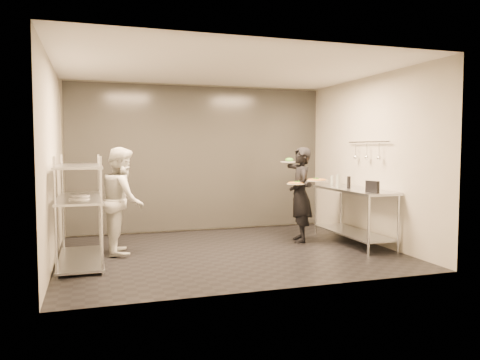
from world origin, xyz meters
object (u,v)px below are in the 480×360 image
object	(u,v)px
chef	(122,200)
pizza_plate_far	(317,180)
bottle_clear	(332,180)
bottle_green	(338,181)
pass_rack	(80,208)
pizza_plate_near	(296,183)
pos_monitor	(372,187)
bottle_dark	(349,182)
waiter	(300,195)
prep_counter	(353,206)
salad_plate	(289,161)

from	to	relation	value
chef	pizza_plate_far	size ratio (longest dim) A/B	4.53
pizza_plate_far	bottle_clear	world-z (taller)	pizza_plate_far
bottle_green	bottle_clear	world-z (taller)	bottle_green
pass_rack	bottle_green	size ratio (longest dim) A/B	6.91
pizza_plate_near	bottle_clear	world-z (taller)	bottle_clear
bottle_clear	pass_rack	bearing A→B (deg)	-169.56
chef	pos_monitor	world-z (taller)	chef
chef	bottle_dark	size ratio (longest dim) A/B	7.84
waiter	bottle_clear	size ratio (longest dim) A/B	9.14
bottle_dark	pizza_plate_far	bearing A→B (deg)	167.99
prep_counter	pizza_plate_near	distance (m)	1.04
pizza_plate_far	bottle_clear	size ratio (longest dim) A/B	2.02
waiter	bottle_green	xyz separation A→B (m)	(0.63, -0.15, 0.23)
chef	prep_counter	bearing A→B (deg)	-94.75
waiter	salad_plate	size ratio (longest dim) A/B	5.17
chef	bottle_green	bearing A→B (deg)	-90.79
pizza_plate_near	pos_monitor	size ratio (longest dim) A/B	1.23
prep_counter	pizza_plate_near	world-z (taller)	pizza_plate_near
bottle_clear	prep_counter	bearing A→B (deg)	-91.99
prep_counter	salad_plate	size ratio (longest dim) A/B	5.79
pizza_plate_near	bottle_clear	size ratio (longest dim) A/B	1.78
pizza_plate_near	bottle_dark	distance (m)	0.89
prep_counter	chef	bearing A→B (deg)	173.34
pass_rack	bottle_green	bearing A→B (deg)	3.68
chef	salad_plate	xyz separation A→B (m)	(2.87, 0.28, 0.57)
bottle_clear	bottle_dark	distance (m)	0.77
pizza_plate_far	pos_monitor	world-z (taller)	pizza_plate_far
pass_rack	bottle_dark	world-z (taller)	pass_rack
prep_counter	bottle_dark	distance (m)	0.41
pizza_plate_far	salad_plate	world-z (taller)	salad_plate
pass_rack	waiter	bearing A→B (deg)	6.71
prep_counter	pizza_plate_far	xyz separation A→B (m)	(-0.61, 0.15, 0.44)
pizza_plate_near	bottle_dark	size ratio (longest dim) A/B	1.52
prep_counter	pizza_plate_near	bearing A→B (deg)	164.56
salad_plate	prep_counter	bearing A→B (deg)	-39.80
chef	pos_monitor	size ratio (longest dim) A/B	6.33
pass_rack	salad_plate	world-z (taller)	pass_rack
salad_plate	bottle_dark	bearing A→B (deg)	-40.62
salad_plate	bottle_clear	bearing A→B (deg)	5.42
waiter	chef	world-z (taller)	chef
salad_plate	bottle_green	distance (m)	0.90
waiter	pos_monitor	size ratio (longest dim) A/B	6.31
salad_plate	bottle_green	bearing A→B (deg)	-32.42
pizza_plate_near	bottle_green	distance (m)	0.78
pos_monitor	bottle_green	xyz separation A→B (m)	(-0.03, 0.99, 0.02)
salad_plate	pizza_plate_far	bearing A→B (deg)	-65.75
prep_counter	salad_plate	bearing A→B (deg)	140.20
bottle_dark	prep_counter	bearing A→B (deg)	-29.51
pizza_plate_far	waiter	bearing A→B (deg)	123.70
prep_counter	pizza_plate_far	bearing A→B (deg)	165.71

